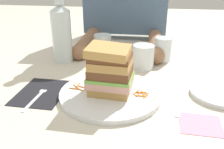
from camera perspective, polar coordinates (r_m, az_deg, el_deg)
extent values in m
plane|color=beige|center=(0.73, 1.24, -4.42)|extent=(3.00, 3.00, 0.00)
cylinder|color=white|center=(0.72, -0.33, -4.41)|extent=(0.29, 0.29, 0.01)
cube|color=tan|center=(0.71, -0.33, -3.10)|extent=(0.12, 0.10, 0.02)
cube|color=#E0A393|center=(0.70, -0.33, -1.60)|extent=(0.13, 0.11, 0.02)
cube|color=#7AB74C|center=(0.69, -0.34, -0.54)|extent=(0.13, 0.11, 0.01)
cube|color=brown|center=(0.69, -0.34, 0.73)|extent=(0.12, 0.10, 0.02)
cube|color=tan|center=(0.68, -0.34, 2.53)|extent=(0.12, 0.10, 0.02)
cube|color=brown|center=(0.67, -0.35, 3.98)|extent=(0.12, 0.10, 0.01)
cube|color=tan|center=(0.66, -0.80, 5.33)|extent=(0.12, 0.10, 0.03)
cylinder|color=orange|center=(0.75, -7.79, -2.44)|extent=(0.01, 0.03, 0.00)
cylinder|color=orange|center=(0.74, -5.67, -2.69)|extent=(0.02, 0.01, 0.00)
cylinder|color=orange|center=(0.74, -8.66, -3.15)|extent=(0.03, 0.01, 0.00)
cylinder|color=orange|center=(0.73, -7.04, -3.47)|extent=(0.02, 0.01, 0.00)
cylinder|color=orange|center=(0.74, -8.24, -2.86)|extent=(0.02, 0.02, 0.00)
cylinder|color=orange|center=(0.74, -6.78, -2.82)|extent=(0.03, 0.01, 0.00)
cylinder|color=orange|center=(0.70, 7.35, -4.56)|extent=(0.02, 0.03, 0.00)
cylinder|color=orange|center=(0.71, 5.50, -4.01)|extent=(0.02, 0.03, 0.00)
cylinder|color=orange|center=(0.69, 6.26, -4.81)|extent=(0.03, 0.00, 0.00)
cylinder|color=orange|center=(0.71, 6.72, -4.07)|extent=(0.03, 0.01, 0.00)
cylinder|color=orange|center=(0.69, 7.63, -4.92)|extent=(0.01, 0.02, 0.00)
cylinder|color=orange|center=(0.70, 6.01, -4.52)|extent=(0.01, 0.03, 0.00)
cylinder|color=orange|center=(0.71, 7.04, -4.29)|extent=(0.01, 0.03, 0.00)
cube|color=black|center=(0.77, -15.63, -3.86)|extent=(0.14, 0.18, 0.00)
cube|color=silver|center=(0.72, -17.57, -5.62)|extent=(0.02, 0.11, 0.00)
cube|color=silver|center=(0.77, -15.39, -3.38)|extent=(0.02, 0.02, 0.00)
cylinder|color=silver|center=(0.79, -13.95, -2.55)|extent=(0.01, 0.04, 0.00)
cylinder|color=silver|center=(0.79, -14.32, -2.51)|extent=(0.01, 0.04, 0.00)
cylinder|color=silver|center=(0.80, -14.69, -2.46)|extent=(0.01, 0.04, 0.00)
cylinder|color=silver|center=(0.80, -15.06, -2.42)|extent=(0.01, 0.04, 0.00)
cube|color=silver|center=(0.69, 14.18, -7.15)|extent=(0.02, 0.10, 0.00)
cube|color=silver|center=(0.77, 13.24, -3.32)|extent=(0.02, 0.11, 0.00)
cylinder|color=white|center=(0.90, 7.11, 4.00)|extent=(0.08, 0.08, 0.09)
cylinder|color=orange|center=(0.90, 7.08, 3.39)|extent=(0.07, 0.07, 0.06)
cylinder|color=silver|center=(0.96, -11.30, 8.37)|extent=(0.07, 0.07, 0.19)
cone|color=silver|center=(0.94, -11.84, 14.63)|extent=(0.07, 0.07, 0.02)
cylinder|color=silver|center=(0.94, -11.96, 15.97)|extent=(0.03, 0.03, 0.02)
cylinder|color=silver|center=(1.04, -2.10, 6.84)|extent=(0.07, 0.07, 0.08)
cylinder|color=silver|center=(0.98, 11.47, 5.61)|extent=(0.06, 0.06, 0.09)
cylinder|color=white|center=(0.79, 23.42, -3.95)|extent=(0.17, 0.17, 0.01)
cube|color=pink|center=(0.64, 19.46, -10.57)|extent=(0.10, 0.09, 0.00)
cylinder|color=#936647|center=(1.12, -5.65, 7.42)|extent=(0.06, 0.28, 0.06)
cylinder|color=#936647|center=(1.09, 9.85, 6.74)|extent=(0.06, 0.28, 0.06)
sphere|color=#936647|center=(0.99, -7.50, 5.05)|extent=(0.06, 0.06, 0.06)
sphere|color=#936647|center=(0.96, 10.03, 4.22)|extent=(0.06, 0.06, 0.06)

